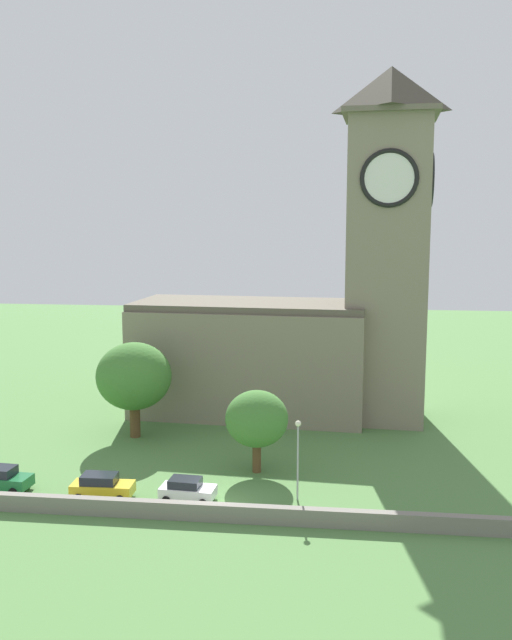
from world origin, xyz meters
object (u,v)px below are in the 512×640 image
church (305,313)px  car_white (187,489)px  car_yellow (102,486)px  tree_riverside_west (257,419)px  car_green (0,478)px  tree_riverside_east (134,376)px  streetlamp_west_mid (298,446)px

church → car_white: church is taller
car_yellow → car_white: bearing=3.2°
tree_riverside_west → car_yellow: bearing=-148.0°
car_green → car_yellow: bearing=-4.0°
church → tree_riverside_east: church is taller
car_green → car_white: (14.68, -0.23, -0.09)m
car_green → tree_riverside_west: bearing=17.9°
tree_riverside_west → streetlamp_west_mid: bearing=-55.4°
car_green → car_yellow: size_ratio=1.05×
church → car_green: size_ratio=7.31×
church → streetlamp_west_mid: 23.80m
car_green → tree_riverside_east: 16.19m
car_green → tree_riverside_east: size_ratio=0.53×
tree_riverside_east → streetlamp_west_mid: bearing=-39.0°
car_green → car_white: size_ratio=1.16×
car_green → church: bearing=47.0°
tree_riverside_east → church: bearing=31.7°
tree_riverside_east → car_white: bearing=-60.0°
car_green → streetlamp_west_mid: streetlamp_west_mid is taller
car_green → car_yellow: 8.32m
car_yellow → car_green: bearing=176.0°
car_yellow → streetlamp_west_mid: 14.86m
church → car_yellow: 29.58m
church → car_green: (-22.05, -23.63, -9.97)m
church → streetlamp_west_mid: bearing=-88.2°
car_yellow → tree_riverside_west: 13.20m
church → car_yellow: (-13.75, -24.22, -9.97)m
car_green → tree_riverside_west: (19.08, 6.15, 3.55)m
car_white → tree_riverside_west: size_ratio=0.61×
church → car_yellow: size_ratio=7.65×
car_white → tree_riverside_east: 17.17m
car_yellow → tree_riverside_east: tree_riverside_east is taller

